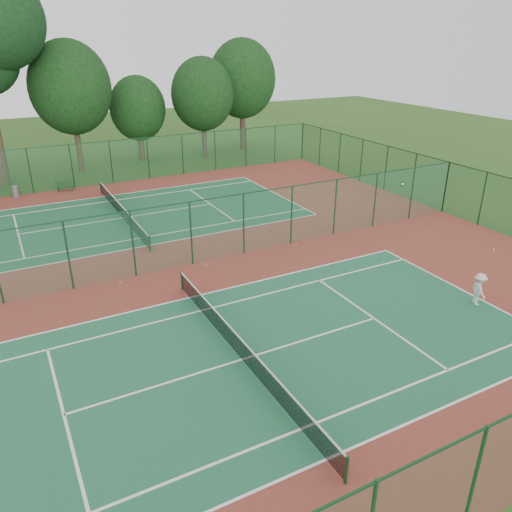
{
  "coord_description": "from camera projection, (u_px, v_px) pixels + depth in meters",
  "views": [
    {
      "loc": [
        -6.81,
        -23.05,
        11.24
      ],
      "look_at": [
        3.33,
        -3.88,
        1.6
      ],
      "focal_mm": 35.0,
      "sensor_mm": 36.0,
      "label": 1
    }
  ],
  "objects": [
    {
      "name": "stray_ball_b",
      "position": [
        296.0,
        245.0,
        28.98
      ],
      "size": [
        0.08,
        0.08,
        0.08
      ],
      "primitive_type": "sphere",
      "color": "#BDE034",
      "rests_on": "red_pad"
    },
    {
      "name": "court_near",
      "position": [
        241.0,
        360.0,
        18.82
      ],
      "size": [
        23.77,
        10.97,
        0.01
      ],
      "primitive_type": "cube",
      "color": "#1E603C",
      "rests_on": "red_pad"
    },
    {
      "name": "fence_north",
      "position": [
        92.0,
        164.0,
        39.91
      ],
      "size": [
        40.0,
        0.09,
        3.5
      ],
      "color": "#1A502E",
      "rests_on": "ground"
    },
    {
      "name": "red_pad",
      "position": [
        165.0,
        269.0,
        26.09
      ],
      "size": [
        40.0,
        36.0,
        0.01
      ],
      "primitive_type": "cube",
      "color": "maroon",
      "rests_on": "ground"
    },
    {
      "name": "trash_bin",
      "position": [
        16.0,
        192.0,
        37.51
      ],
      "size": [
        0.55,
        0.55,
        0.85
      ],
      "primitive_type": "cylinder",
      "rotation": [
        0.0,
        0.0,
        0.19
      ],
      "color": "slate",
      "rests_on": "red_pad"
    },
    {
      "name": "ground",
      "position": [
        165.0,
        269.0,
        26.09
      ],
      "size": [
        120.0,
        120.0,
        0.0
      ],
      "primitive_type": "plane",
      "color": "#285019",
      "rests_on": "ground"
    },
    {
      "name": "stray_ball_c",
      "position": [
        120.0,
        283.0,
        24.6
      ],
      "size": [
        0.08,
        0.08,
        0.08
      ],
      "primitive_type": "sphere",
      "color": "gold",
      "rests_on": "red_pad"
    },
    {
      "name": "tennis_net_far",
      "position": [
        121.0,
        210.0,
        33.14
      ],
      "size": [
        0.1,
        12.9,
        0.97
      ],
      "color": "#12341B",
      "rests_on": "ground"
    },
    {
      "name": "court_far",
      "position": [
        122.0,
        218.0,
        33.35
      ],
      "size": [
        23.77,
        10.97,
        0.01
      ],
      "primitive_type": "cube",
      "color": "#1B5833",
      "rests_on": "red_pad"
    },
    {
      "name": "evergreen_row",
      "position": [
        86.0,
        168.0,
        45.89
      ],
      "size": [
        39.0,
        5.0,
        12.0
      ],
      "primitive_type": null,
      "color": "black",
      "rests_on": "ground"
    },
    {
      "name": "player_near",
      "position": [
        479.0,
        289.0,
        22.39
      ],
      "size": [
        0.91,
        1.13,
        1.52
      ],
      "primitive_type": "imported",
      "rotation": [
        0.0,
        0.0,
        1.16
      ],
      "color": "silver",
      "rests_on": "court_near"
    },
    {
      "name": "fence_divider",
      "position": [
        163.0,
        238.0,
        25.38
      ],
      "size": [
        40.0,
        0.09,
        3.5
      ],
      "color": "#1C5539",
      "rests_on": "ground"
    },
    {
      "name": "fence_east",
      "position": [
        446.0,
        187.0,
        33.92
      ],
      "size": [
        0.09,
        36.0,
        3.5
      ],
      "rotation": [
        0.0,
        0.0,
        1.57
      ],
      "color": "#1C5437",
      "rests_on": "ground"
    },
    {
      "name": "stray_ball_a",
      "position": [
        207.0,
        265.0,
        26.5
      ],
      "size": [
        0.08,
        0.08,
        0.08
      ],
      "primitive_type": "sphere",
      "color": "#BED732",
      "rests_on": "red_pad"
    },
    {
      "name": "bench",
      "position": [
        65.0,
        186.0,
        38.9
      ],
      "size": [
        1.36,
        0.8,
        0.8
      ],
      "rotation": [
        0.0,
        0.0,
        -0.35
      ],
      "color": "#13381C",
      "rests_on": "red_pad"
    },
    {
      "name": "fence_south",
      "position": [
        424.0,
        511.0,
        10.84
      ],
      "size": [
        40.0,
        0.09,
        3.5
      ],
      "color": "#164326",
      "rests_on": "ground"
    },
    {
      "name": "tennis_net_near",
      "position": [
        241.0,
        348.0,
        18.6
      ],
      "size": [
        0.1,
        12.9,
        0.97
      ],
      "color": "#153B20",
      "rests_on": "ground"
    }
  ]
}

